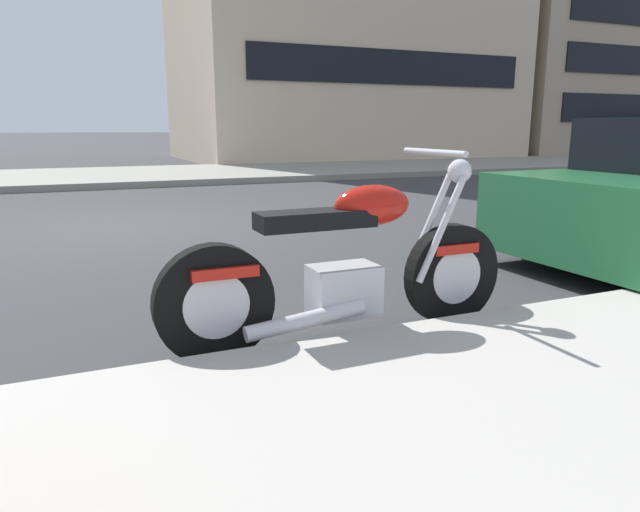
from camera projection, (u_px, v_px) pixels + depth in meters
name	position (u px, v px, depth m)	size (l,w,h in m)	color
ground_plane	(132.00, 227.00, 7.39)	(260.00, 260.00, 0.00)	#333335
sidewalk_far_curb	(495.00, 164.00, 18.59)	(120.00, 5.00, 0.14)	gray
parking_stall_stripe	(201.00, 331.00, 3.59)	(0.12, 2.20, 0.01)	silver
parked_motorcycle	(348.00, 270.00, 3.37)	(2.21, 0.62, 1.13)	black
townhouse_corner_block	(560.00, 59.00, 28.20)	(11.81, 10.53, 9.04)	tan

